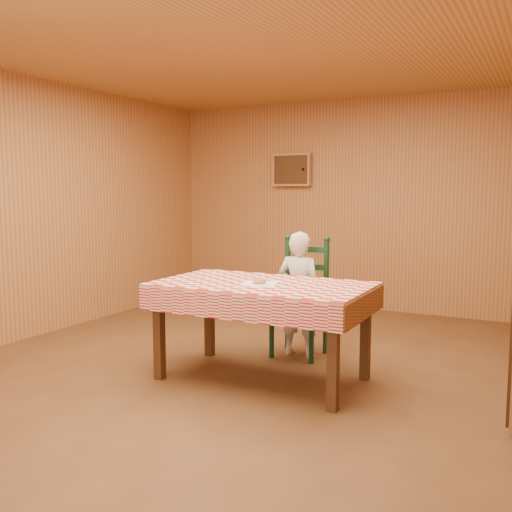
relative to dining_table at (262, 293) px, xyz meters
The scene contains 7 objects.
ground 0.71m from the dining_table, behind, with size 6.00×6.00×0.00m, color brown.
cabin_walls 1.27m from the dining_table, 107.12° to the left, with size 5.10×6.05×2.65m.
dining_table is the anchor object (origin of this frame).
ladder_chair 0.81m from the dining_table, 90.00° to the left, with size 0.44×0.40×1.08m.
seated_child 0.74m from the dining_table, 90.00° to the left, with size 0.41×0.27×1.12m, color silver.
napkin 0.10m from the dining_table, 90.00° to the right, with size 0.26×0.26×0.00m, color white.
donut 0.11m from the dining_table, 90.00° to the right, with size 0.11×0.11×0.04m, color #C47F46.
Camera 1 is at (2.14, -3.90, 1.49)m, focal length 40.00 mm.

